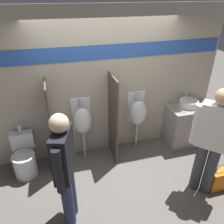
% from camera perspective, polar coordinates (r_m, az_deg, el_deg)
% --- Properties ---
extents(ground_plane, '(16.00, 16.00, 0.00)m').
position_cam_1_polar(ground_plane, '(4.21, 0.64, -13.70)').
color(ground_plane, '#5B5651').
extents(display_wall, '(4.39, 0.07, 2.70)m').
position_cam_1_polar(display_wall, '(3.95, -1.68, 6.87)').
color(display_wall, '#B2A893').
rests_on(display_wall, ground_plane).
extents(sink_counter, '(0.92, 0.52, 0.84)m').
position_cam_1_polar(sink_counter, '(4.81, 19.28, -3.16)').
color(sink_counter, gray).
rests_on(sink_counter, ground_plane).
extents(sink_basin, '(0.37, 0.37, 0.27)m').
position_cam_1_polar(sink_basin, '(4.59, 19.39, 2.20)').
color(sink_basin, silver).
rests_on(sink_basin, sink_counter).
extents(cell_phone, '(0.07, 0.14, 0.01)m').
position_cam_1_polar(cell_phone, '(4.39, 17.91, 0.26)').
color(cell_phone, '#B7B7BC').
rests_on(cell_phone, sink_counter).
extents(divider_near_counter, '(0.03, 0.56, 1.64)m').
position_cam_1_polar(divider_near_counter, '(3.84, -15.39, -4.14)').
color(divider_near_counter, '#4C4238').
rests_on(divider_near_counter, ground_plane).
extents(divider_mid, '(0.03, 0.56, 1.64)m').
position_cam_1_polar(divider_mid, '(3.94, 0.27, -1.99)').
color(divider_mid, '#4C4238').
rests_on(divider_mid, ground_plane).
extents(urinal_near_counter, '(0.36, 0.27, 1.22)m').
position_cam_1_polar(urinal_near_counter, '(4.00, -7.77, -2.27)').
color(urinal_near_counter, silver).
rests_on(urinal_near_counter, ground_plane).
extents(urinal_far, '(0.36, 0.27, 1.22)m').
position_cam_1_polar(urinal_far, '(4.24, 6.71, -0.24)').
color(urinal_far, silver).
rests_on(urinal_far, ground_plane).
extents(toilet, '(0.40, 0.56, 0.86)m').
position_cam_1_polar(toilet, '(4.17, -21.89, -11.26)').
color(toilet, silver).
rests_on(toilet, ground_plane).
extents(person_in_vest, '(0.31, 0.57, 1.71)m').
position_cam_1_polar(person_in_vest, '(2.85, -12.14, -14.06)').
color(person_in_vest, '#282D4C').
rests_on(person_in_vest, ground_plane).
extents(person_with_lanyard, '(0.48, 0.47, 1.78)m').
position_cam_1_polar(person_with_lanyard, '(3.47, 24.68, -6.66)').
color(person_with_lanyard, '#3D3D42').
rests_on(person_with_lanyard, ground_plane).
extents(shopping_bag, '(0.32, 0.17, 0.50)m').
position_cam_1_polar(shopping_bag, '(4.08, 26.02, -15.54)').
color(shopping_bag, orange).
rests_on(shopping_bag, ground_plane).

